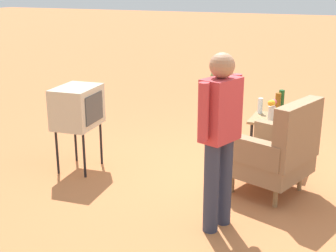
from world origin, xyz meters
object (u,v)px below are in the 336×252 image
tv_on_stand (77,107)px  bottle_short_clear (260,106)px  armchair (277,151)px  side_table (274,125)px  soda_can_red (289,113)px  bottle_tall_amber (278,105)px  person_standing (220,132)px  flower_vase (272,109)px  bottle_wine_green (281,102)px

tv_on_stand → bottle_short_clear: size_ratio=5.15×
armchair → bottle_short_clear: bearing=-158.3°
armchair → bottle_short_clear: 1.16m
armchair → side_table: bearing=-167.0°
tv_on_stand → soda_can_red: size_ratio=8.44×
tv_on_stand → bottle_tall_amber: size_ratio=3.43×
bottle_tall_amber → bottle_short_clear: bottle_tall_amber is taller
person_standing → bottle_short_clear: size_ratio=8.20×
bottle_short_clear → flower_vase: bearing=35.3°
flower_vase → bottle_wine_green: bearing=171.7°
tv_on_stand → bottle_wine_green: tv_on_stand is taller
armchair → bottle_tall_amber: size_ratio=3.53×
soda_can_red → flower_vase: size_ratio=0.46×
side_table → bottle_tall_amber: bearing=173.4°
soda_can_red → bottle_short_clear: size_ratio=0.61×
bottle_short_clear → flower_vase: size_ratio=0.75×
armchair → bottle_wine_green: bearing=-171.2°
person_standing → bottle_short_clear: 2.01m
armchair → side_table: (-0.90, -0.21, 0.00)m
tv_on_stand → flower_vase: tv_on_stand is taller
armchair → flower_vase: 0.84m
tv_on_stand → bottle_short_clear: tv_on_stand is taller
person_standing → soda_can_red: person_standing is taller
bottle_tall_amber → flower_vase: (0.24, -0.02, -0.00)m
bottle_wine_green → flower_vase: bottle_wine_green is taller
soda_can_red → flower_vase: flower_vase is taller
side_table → flower_vase: 0.26m
bottle_tall_amber → bottle_wine_green: bearing=166.6°
armchair → bottle_wine_green: size_ratio=3.31×
side_table → bottle_wine_green: size_ratio=1.83×
side_table → flower_vase: flower_vase is taller
soda_can_red → tv_on_stand: bearing=-61.6°
bottle_tall_amber → soda_can_red: bearing=83.9°
side_table → tv_on_stand: (1.14, -2.12, 0.28)m
bottle_wine_green → soda_can_red: (0.12, 0.13, -0.10)m
person_standing → bottle_tall_amber: person_standing is taller
bottle_wine_green → soda_can_red: bottle_wine_green is taller
flower_vase → side_table: bearing=174.5°
person_standing → bottle_tall_amber: bearing=175.2°
armchair → bottle_tall_amber: bearing=-169.1°
tv_on_stand → flower_vase: (-1.01, 2.11, -0.05)m
armchair → person_standing: person_standing is taller
person_standing → side_table: bearing=175.3°
bottle_tall_amber → bottle_short_clear: (-0.05, -0.23, -0.05)m
person_standing → bottle_tall_amber: size_ratio=5.47×
bottle_tall_amber → flower_vase: 0.24m
person_standing → bottle_wine_green: person_standing is taller
bottle_short_clear → soda_can_red: bearing=80.1°
tv_on_stand → soda_can_red: bearing=118.4°
person_standing → bottle_short_clear: person_standing is taller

